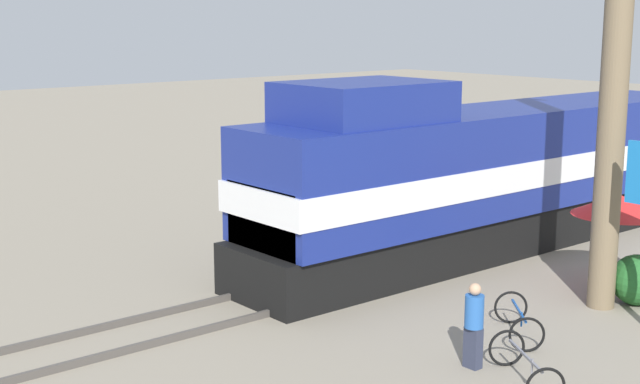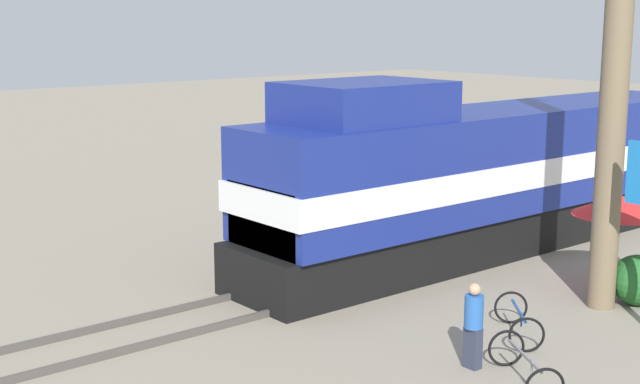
{
  "view_description": "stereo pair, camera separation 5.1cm",
  "coord_description": "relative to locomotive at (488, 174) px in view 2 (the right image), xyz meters",
  "views": [
    {
      "loc": [
        15.06,
        -15.68,
        6.18
      ],
      "look_at": [
        1.2,
        -4.17,
        2.61
      ],
      "focal_mm": 50.0,
      "sensor_mm": 36.0,
      "label": 1
    },
    {
      "loc": [
        15.09,
        -15.64,
        6.18
      ],
      "look_at": [
        1.2,
        -4.17,
        2.61
      ],
      "focal_mm": 50.0,
      "sensor_mm": 36.0,
      "label": 2
    }
  ],
  "objects": [
    {
      "name": "bicycle_spare",
      "position": [
        4.81,
        -4.75,
        -1.7
      ],
      "size": [
        1.69,
        1.59,
        0.68
      ],
      "rotation": [
        0.0,
        0.0,
        0.86
      ],
      "color": "black",
      "rests_on": "ground_plane"
    },
    {
      "name": "locomotive",
      "position": [
        0.0,
        0.0,
        0.0
      ],
      "size": [
        2.94,
        16.49,
        4.71
      ],
      "color": "black",
      "rests_on": "ground_plane"
    },
    {
      "name": "rail_far",
      "position": [
        0.72,
        -2.62,
        -1.97
      ],
      "size": [
        0.08,
        37.59,
        0.15
      ],
      "primitive_type": "cube",
      "color": "#4C4742",
      "rests_on": "ground_plane"
    },
    {
      "name": "vendor_umbrella",
      "position": [
        4.19,
        -0.45,
        -0.08
      ],
      "size": [
        2.11,
        2.11,
        2.21
      ],
      "color": "#4C4C4C",
      "rests_on": "ground_plane"
    },
    {
      "name": "person_bystander",
      "position": [
        5.26,
        -6.62,
        -1.21
      ],
      "size": [
        0.34,
        0.34,
        1.57
      ],
      "color": "#2D3347",
      "rests_on": "ground_plane"
    },
    {
      "name": "ground_plane",
      "position": [
        0.0,
        -2.62,
        -2.05
      ],
      "size": [
        120.0,
        120.0,
        0.0
      ],
      "primitive_type": "plane",
      "color": "gray"
    },
    {
      "name": "bicycle",
      "position": [
        6.35,
        -6.55,
        -1.7
      ],
      "size": [
        1.89,
        1.52,
        0.68
      ],
      "rotation": [
        0.0,
        0.0,
        1.03
      ],
      "color": "black",
      "rests_on": "ground_plane"
    },
    {
      "name": "shrub_cluster",
      "position": [
        5.18,
        -1.16,
        -1.49
      ],
      "size": [
        1.11,
        1.11,
        1.11
      ],
      "primitive_type": "sphere",
      "color": "#236028",
      "rests_on": "ground_plane"
    },
    {
      "name": "utility_pole",
      "position": [
        4.77,
        -1.86,
        3.55
      ],
      "size": [
        1.8,
        0.58,
        11.13
      ],
      "color": "#726047",
      "rests_on": "ground_plane"
    },
    {
      "name": "rail_near",
      "position": [
        -0.72,
        -2.62,
        -1.97
      ],
      "size": [
        0.08,
        37.59,
        0.15
      ],
      "primitive_type": "cube",
      "color": "#4C4742",
      "rests_on": "ground_plane"
    }
  ]
}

